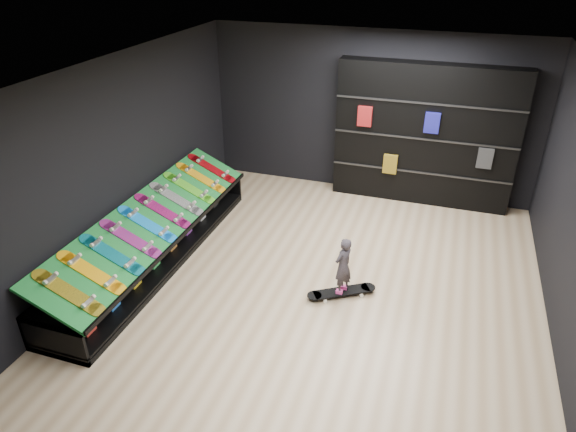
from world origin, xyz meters
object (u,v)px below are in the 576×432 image
(display_rack, at_px, (156,245))
(floor_skateboard, at_px, (341,293))
(back_shelving, at_px, (425,136))
(child, at_px, (343,276))

(display_rack, xyz_separation_m, floor_skateboard, (2.90, -0.02, -0.20))
(back_shelving, height_order, child, back_shelving)
(child, bearing_deg, floor_skateboard, 180.00)
(display_rack, relative_size, floor_skateboard, 4.59)
(display_rack, height_order, floor_skateboard, display_rack)
(floor_skateboard, bearing_deg, back_shelving, 46.35)
(floor_skateboard, xyz_separation_m, child, (0.00, 0.00, 0.29))
(floor_skateboard, distance_m, child, 0.29)
(back_shelving, distance_m, floor_skateboard, 3.62)
(floor_skateboard, height_order, child, child)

